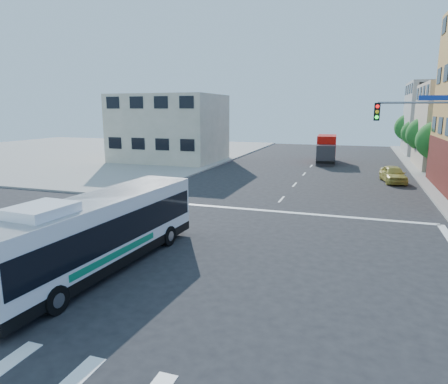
% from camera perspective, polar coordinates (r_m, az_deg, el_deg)
% --- Properties ---
extents(ground, '(120.00, 120.00, 0.00)m').
position_cam_1_polar(ground, '(16.40, -0.36, -10.57)').
color(ground, black).
rests_on(ground, ground).
extents(sidewalk_nw, '(50.00, 50.00, 0.15)m').
position_cam_1_polar(sidewalk_nw, '(63.80, -20.30, 5.42)').
color(sidewalk_nw, gray).
rests_on(sidewalk_nw, ground).
extents(building_west, '(12.06, 10.06, 8.00)m').
position_cam_1_polar(building_west, '(49.53, -7.77, 9.00)').
color(building_west, beige).
rests_on(building_west, ground).
extents(signal_mast_ne, '(7.91, 1.13, 8.07)m').
position_cam_1_polar(signal_mast_ne, '(25.34, 28.28, 7.51)').
color(signal_mast_ne, gray).
rests_on(signal_mast_ne, ground).
extents(street_tree_a, '(3.60, 3.60, 5.53)m').
position_cam_1_polar(street_tree_a, '(42.92, 28.17, 6.79)').
color(street_tree_a, '#352113').
rests_on(street_tree_a, ground).
extents(street_tree_b, '(3.80, 3.80, 5.79)m').
position_cam_1_polar(street_tree_b, '(50.81, 26.77, 7.65)').
color(street_tree_b, '#352113').
rests_on(street_tree_b, ground).
extents(street_tree_c, '(3.40, 3.40, 5.29)m').
position_cam_1_polar(street_tree_c, '(58.75, 25.71, 7.84)').
color(street_tree_c, '#352113').
rests_on(street_tree_c, ground).
extents(street_tree_d, '(4.00, 4.00, 6.03)m').
position_cam_1_polar(street_tree_d, '(66.68, 24.95, 8.59)').
color(street_tree_d, '#352113').
rests_on(street_tree_d, ground).
extents(transit_bus, '(2.98, 10.92, 3.20)m').
position_cam_1_polar(transit_bus, '(16.38, -17.43, -5.36)').
color(transit_bus, black).
rests_on(transit_bus, ground).
extents(box_truck, '(2.49, 7.23, 3.21)m').
position_cam_1_polar(box_truck, '(49.23, 14.41, 5.87)').
color(box_truck, '#2A292E').
rests_on(box_truck, ground).
extents(parked_car, '(2.37, 4.49, 1.45)m').
position_cam_1_polar(parked_car, '(37.67, 23.02, 2.36)').
color(parked_car, gold).
rests_on(parked_car, ground).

